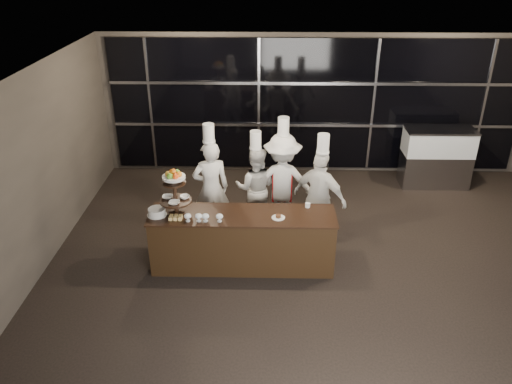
{
  "coord_description": "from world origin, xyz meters",
  "views": [
    {
      "loc": [
        -1.04,
        -5.3,
        4.63
      ],
      "look_at": [
        -1.19,
        1.59,
        1.15
      ],
      "focal_mm": 35.0,
      "sensor_mm": 36.0,
      "label": 1
    }
  ],
  "objects_px": {
    "layer_cake": "(157,212)",
    "chef_a": "(211,187)",
    "display_case": "(437,154)",
    "chef_b": "(256,187)",
    "buffet_counter": "(243,240)",
    "chef_d": "(320,197)",
    "display_stand": "(175,189)",
    "chef_c": "(282,181)"
  },
  "relations": [
    {
      "from": "layer_cake",
      "to": "display_case",
      "type": "distance_m",
      "value": 6.01
    },
    {
      "from": "display_stand",
      "to": "chef_d",
      "type": "xyz_separation_m",
      "value": [
        2.25,
        0.76,
        -0.5
      ]
    },
    {
      "from": "chef_c",
      "to": "display_stand",
      "type": "bearing_deg",
      "value": -142.61
    },
    {
      "from": "chef_d",
      "to": "chef_c",
      "type": "bearing_deg",
      "value": 141.19
    },
    {
      "from": "chef_b",
      "to": "display_stand",
      "type": "bearing_deg",
      "value": -133.14
    },
    {
      "from": "display_stand",
      "to": "chef_c",
      "type": "xyz_separation_m",
      "value": [
        1.63,
        1.25,
        -0.46
      ]
    },
    {
      "from": "buffet_counter",
      "to": "chef_d",
      "type": "relative_size",
      "value": 1.47
    },
    {
      "from": "chef_c",
      "to": "chef_d",
      "type": "relative_size",
      "value": 1.06
    },
    {
      "from": "chef_b",
      "to": "chef_d",
      "type": "distance_m",
      "value": 1.19
    },
    {
      "from": "display_case",
      "to": "chef_a",
      "type": "distance_m",
      "value": 4.89
    },
    {
      "from": "chef_a",
      "to": "chef_d",
      "type": "height_order",
      "value": "chef_a"
    },
    {
      "from": "chef_c",
      "to": "chef_d",
      "type": "xyz_separation_m",
      "value": [
        0.61,
        -0.49,
        -0.05
      ]
    },
    {
      "from": "display_case",
      "to": "chef_a",
      "type": "height_order",
      "value": "chef_a"
    },
    {
      "from": "buffet_counter",
      "to": "chef_c",
      "type": "bearing_deg",
      "value": 63.11
    },
    {
      "from": "layer_cake",
      "to": "buffet_counter",
      "type": "bearing_deg",
      "value": 2.22
    },
    {
      "from": "buffet_counter",
      "to": "display_case",
      "type": "bearing_deg",
      "value": 37.89
    },
    {
      "from": "display_stand",
      "to": "chef_d",
      "type": "height_order",
      "value": "chef_d"
    },
    {
      "from": "chef_a",
      "to": "chef_c",
      "type": "relative_size",
      "value": 0.98
    },
    {
      "from": "layer_cake",
      "to": "display_case",
      "type": "bearing_deg",
      "value": 30.68
    },
    {
      "from": "layer_cake",
      "to": "chef_d",
      "type": "xyz_separation_m",
      "value": [
        2.54,
        0.81,
        -0.14
      ]
    },
    {
      "from": "buffet_counter",
      "to": "chef_a",
      "type": "relative_size",
      "value": 1.42
    },
    {
      "from": "chef_b",
      "to": "chef_c",
      "type": "bearing_deg",
      "value": -0.36
    },
    {
      "from": "chef_d",
      "to": "chef_b",
      "type": "bearing_deg",
      "value": 155.21
    },
    {
      "from": "display_stand",
      "to": "display_case",
      "type": "height_order",
      "value": "display_stand"
    },
    {
      "from": "chef_a",
      "to": "chef_b",
      "type": "xyz_separation_m",
      "value": [
        0.75,
        0.25,
        -0.11
      ]
    },
    {
      "from": "buffet_counter",
      "to": "chef_a",
      "type": "height_order",
      "value": "chef_a"
    },
    {
      "from": "chef_a",
      "to": "chef_d",
      "type": "bearing_deg",
      "value": -7.74
    },
    {
      "from": "buffet_counter",
      "to": "chef_b",
      "type": "distance_m",
      "value": 1.3
    },
    {
      "from": "chef_b",
      "to": "chef_c",
      "type": "xyz_separation_m",
      "value": [
        0.46,
        -0.0,
        0.11
      ]
    },
    {
      "from": "chef_a",
      "to": "chef_b",
      "type": "bearing_deg",
      "value": 18.14
    },
    {
      "from": "display_case",
      "to": "chef_a",
      "type": "bearing_deg",
      "value": -155.73
    },
    {
      "from": "chef_b",
      "to": "chef_d",
      "type": "bearing_deg",
      "value": -24.79
    },
    {
      "from": "layer_cake",
      "to": "chef_a",
      "type": "distance_m",
      "value": 1.27
    },
    {
      "from": "chef_d",
      "to": "chef_a",
      "type": "bearing_deg",
      "value": 172.26
    },
    {
      "from": "layer_cake",
      "to": "display_case",
      "type": "relative_size",
      "value": 0.22
    },
    {
      "from": "display_case",
      "to": "chef_b",
      "type": "height_order",
      "value": "chef_b"
    },
    {
      "from": "layer_cake",
      "to": "chef_c",
      "type": "relative_size",
      "value": 0.15
    },
    {
      "from": "chef_c",
      "to": "layer_cake",
      "type": "bearing_deg",
      "value": -145.97
    },
    {
      "from": "layer_cake",
      "to": "chef_d",
      "type": "bearing_deg",
      "value": 17.62
    },
    {
      "from": "display_stand",
      "to": "chef_a",
      "type": "distance_m",
      "value": 1.18
    },
    {
      "from": "layer_cake",
      "to": "chef_d",
      "type": "distance_m",
      "value": 2.66
    },
    {
      "from": "chef_a",
      "to": "chef_b",
      "type": "height_order",
      "value": "chef_a"
    }
  ]
}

